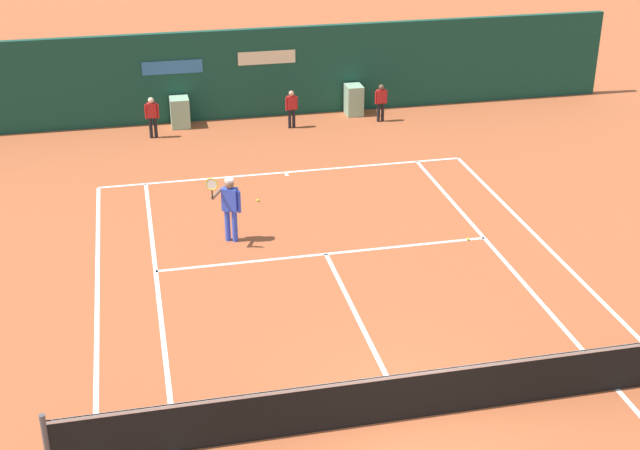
{
  "coord_description": "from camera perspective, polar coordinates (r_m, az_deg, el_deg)",
  "views": [
    {
      "loc": [
        -4.19,
        -11.87,
        9.66
      ],
      "look_at": [
        -0.15,
        6.36,
        0.8
      ],
      "focal_mm": 49.85,
      "sensor_mm": 36.0,
      "label": 1
    }
  ],
  "objects": [
    {
      "name": "ball_kid_left_post",
      "position": [
        29.27,
        -1.84,
        7.61
      ],
      "size": [
        0.42,
        0.2,
        1.26
      ],
      "rotation": [
        0.0,
        0.0,
        3.29
      ],
      "color": "black",
      "rests_on": "ground_plane"
    },
    {
      "name": "ground_plane",
      "position": [
        16.3,
        5.02,
        -11.06
      ],
      "size": [
        80.0,
        80.0,
        0.01
      ],
      "color": "#A8512D"
    },
    {
      "name": "sponsor_back_wall",
      "position": [
        30.28,
        -4.1,
        9.61
      ],
      "size": [
        25.0,
        1.02,
        3.0
      ],
      "color": "#144233",
      "rests_on": "ground_plane"
    },
    {
      "name": "tennis_net",
      "position": [
        15.56,
        5.73,
        -10.78
      ],
      "size": [
        12.1,
        0.1,
        1.07
      ],
      "color": "#4C4C51",
      "rests_on": "ground_plane"
    },
    {
      "name": "tennis_ball_by_sideline",
      "position": [
        22.03,
        9.49,
        -0.89
      ],
      "size": [
        0.07,
        0.07,
        0.07
      ],
      "primitive_type": "sphere",
      "color": "#CCE033",
      "rests_on": "ground_plane"
    },
    {
      "name": "ball_kid_right_post",
      "position": [
        28.81,
        -10.73,
        6.97
      ],
      "size": [
        0.45,
        0.19,
        1.34
      ],
      "rotation": [
        0.0,
        0.0,
        3.08
      ],
      "color": "black",
      "rests_on": "ground_plane"
    },
    {
      "name": "player_on_baseline",
      "position": [
        21.4,
        -5.83,
        1.33
      ],
      "size": [
        0.84,
        0.65,
        1.85
      ],
      "rotation": [
        0.0,
        0.0,
        2.68
      ],
      "color": "blue",
      "rests_on": "ground_plane"
    },
    {
      "name": "tennis_ball_mid_court",
      "position": [
        23.93,
        -4.01,
        1.6
      ],
      "size": [
        0.07,
        0.07,
        0.07
      ],
      "primitive_type": "sphere",
      "color": "#CCE033",
      "rests_on": "ground_plane"
    },
    {
      "name": "ball_kid_centre_post",
      "position": [
        29.95,
        3.93,
        7.99
      ],
      "size": [
        0.43,
        0.18,
        1.28
      ],
      "rotation": [
        0.0,
        0.0,
        3.19
      ],
      "color": "black",
      "rests_on": "ground_plane"
    }
  ]
}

